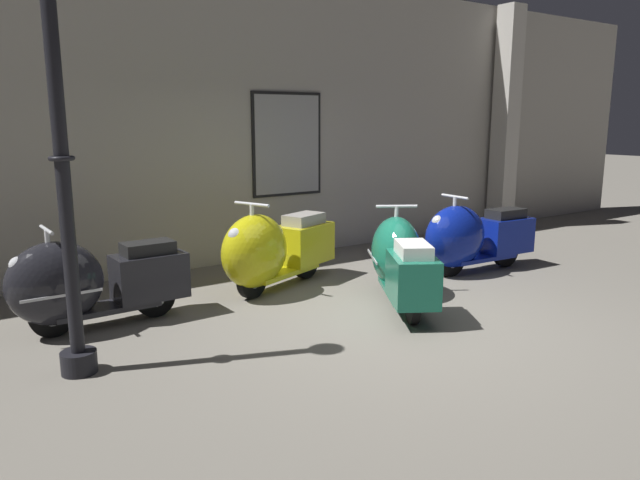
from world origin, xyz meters
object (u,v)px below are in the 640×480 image
(scooter_2, at_px, (400,260))
(scooter_3, at_px, (471,237))
(scooter_1, at_px, (271,250))
(scooter_0, at_px, (86,282))
(lamppost, at_px, (61,157))

(scooter_2, bearing_deg, scooter_3, -43.15)
(scooter_2, distance_m, scooter_3, 1.71)
(scooter_1, relative_size, scooter_3, 1.06)
(scooter_1, distance_m, scooter_3, 2.69)
(scooter_0, bearing_deg, scooter_1, -177.49)
(scooter_1, relative_size, lamppost, 0.57)
(lamppost, bearing_deg, scooter_3, 4.94)
(scooter_0, height_order, scooter_3, scooter_3)
(scooter_1, relative_size, scooter_2, 1.07)
(scooter_3, relative_size, lamppost, 0.54)
(scooter_0, relative_size, scooter_2, 0.98)
(scooter_0, relative_size, scooter_1, 0.92)
(scooter_0, bearing_deg, scooter_2, 159.45)
(scooter_3, xyz_separation_m, lamppost, (-5.02, -0.43, 1.24))
(lamppost, bearing_deg, scooter_0, 72.65)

